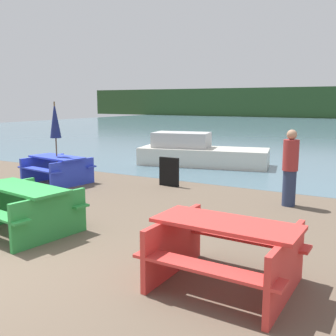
# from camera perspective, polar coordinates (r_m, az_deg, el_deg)

# --- Properties ---
(water) EXTENTS (60.00, 50.00, 0.00)m
(water) POSITION_cam_1_polar(r_m,az_deg,el_deg) (34.83, 21.83, 5.40)
(water) COLOR slate
(water) RESTS_ON ground_plane
(picnic_table_red) EXTENTS (1.73, 1.42, 0.80)m
(picnic_table_red) POSITION_cam_1_polar(r_m,az_deg,el_deg) (4.77, 8.35, -11.42)
(picnic_table_red) COLOR red
(picnic_table_red) RESTS_ON ground_plane
(picnic_table_green) EXTENTS (1.90, 1.60, 0.79)m
(picnic_table_green) POSITION_cam_1_polar(r_m,az_deg,el_deg) (7.03, -20.23, -5.00)
(picnic_table_green) COLOR green
(picnic_table_green) RESTS_ON ground_plane
(picnic_table_blue) EXTENTS (1.74, 1.59, 0.73)m
(picnic_table_blue) POSITION_cam_1_polar(r_m,az_deg,el_deg) (10.91, -15.77, 0.13)
(picnic_table_blue) COLOR blue
(picnic_table_blue) RESTS_ON ground_plane
(umbrella_navy) EXTENTS (0.29, 0.29, 2.17)m
(umbrella_navy) POSITION_cam_1_polar(r_m,az_deg,el_deg) (10.78, -16.08, 6.62)
(umbrella_navy) COLOR brown
(umbrella_navy) RESTS_ON ground_plane
(boat) EXTENTS (4.57, 2.39, 1.11)m
(boat) POSITION_cam_1_polar(r_m,az_deg,el_deg) (13.58, 4.48, 2.17)
(boat) COLOR beige
(boat) RESTS_ON water
(person) EXTENTS (0.32, 0.32, 1.61)m
(person) POSITION_cam_1_polar(r_m,az_deg,el_deg) (8.58, 17.30, 0.00)
(person) COLOR #283351
(person) RESTS_ON ground_plane
(signboard) EXTENTS (0.55, 0.08, 0.75)m
(signboard) POSITION_cam_1_polar(r_m,az_deg,el_deg) (10.19, 0.16, -0.55)
(signboard) COLOR black
(signboard) RESTS_ON ground_plane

